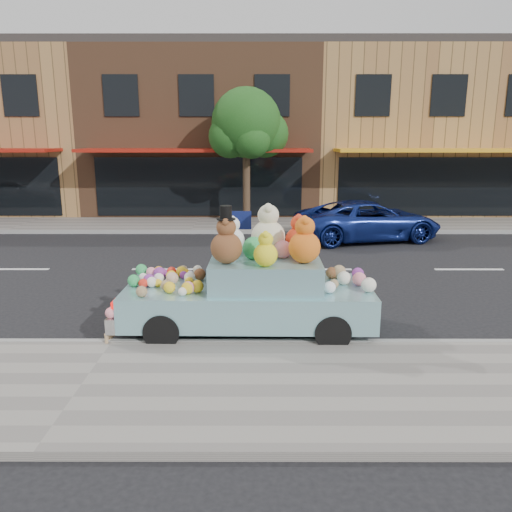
{
  "coord_description": "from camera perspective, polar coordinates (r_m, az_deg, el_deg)",
  "views": [
    {
      "loc": [
        2.4,
        -12.7,
        3.41
      ],
      "look_at": [
        2.38,
        -3.69,
        1.25
      ],
      "focal_mm": 35.0,
      "sensor_mm": 36.0,
      "label": 1
    }
  ],
  "objects": [
    {
      "name": "far_sidewalk",
      "position": [
        19.64,
        -6.93,
        3.55
      ],
      "size": [
        60.0,
        3.0,
        0.12
      ],
      "primitive_type": "cube",
      "color": "gray",
      "rests_on": "ground"
    },
    {
      "name": "near_sidewalk",
      "position": [
        7.45,
        -19.3,
        -14.08
      ],
      "size": [
        60.0,
        3.0,
        0.12
      ],
      "primitive_type": "cube",
      "color": "gray",
      "rests_on": "ground"
    },
    {
      "name": "near_kerb",
      "position": [
        8.73,
        -16.07,
        -9.6
      ],
      "size": [
        60.0,
        0.12,
        0.13
      ],
      "primitive_type": "cube",
      "color": "gray",
      "rests_on": "ground"
    },
    {
      "name": "far_kerb",
      "position": [
        18.18,
        -7.49,
        2.75
      ],
      "size": [
        60.0,
        0.12,
        0.13
      ],
      "primitive_type": "cube",
      "color": "gray",
      "rests_on": "ground"
    },
    {
      "name": "ground",
      "position": [
        13.37,
        -10.24,
        -1.52
      ],
      "size": [
        120.0,
        120.0,
        0.0
      ],
      "primitive_type": "plane",
      "color": "black",
      "rests_on": "ground"
    },
    {
      "name": "storefront_mid",
      "position": [
        24.79,
        -5.61,
        13.95
      ],
      "size": [
        10.0,
        9.8,
        7.3
      ],
      "color": "brown",
      "rests_on": "ground"
    },
    {
      "name": "street_tree",
      "position": [
        19.26,
        -1.03,
        14.31
      ],
      "size": [
        3.0,
        2.7,
        5.22
      ],
      "color": "#38281C",
      "rests_on": "ground"
    },
    {
      "name": "car_blue",
      "position": [
        17.21,
        12.7,
        3.98
      ],
      "size": [
        5.19,
        3.21,
        1.34
      ],
      "primitive_type": "imported",
      "rotation": [
        0.0,
        0.0,
        1.79
      ],
      "color": "navy",
      "rests_on": "ground"
    },
    {
      "name": "art_car",
      "position": [
        8.82,
        -0.58,
        -3.56
      ],
      "size": [
        4.51,
        1.82,
        2.32
      ],
      "rotation": [
        0.0,
        0.0,
        -0.01
      ],
      "color": "black",
      "rests_on": "ground"
    },
    {
      "name": "storefront_right",
      "position": [
        25.82,
        17.72,
        13.37
      ],
      "size": [
        10.0,
        9.8,
        7.3
      ],
      "color": "#A37844",
      "rests_on": "ground"
    }
  ]
}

